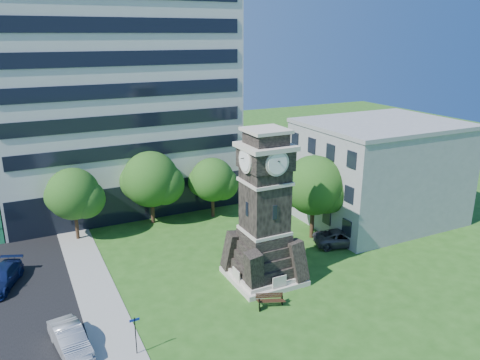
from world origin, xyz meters
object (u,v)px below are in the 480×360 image
park_bench (270,300)px  street_sign (135,332)px  car_street_mid (70,339)px  car_street_north (1,278)px  clock_tower (265,217)px  car_east_lot (342,238)px

park_bench → street_sign: (-9.99, -0.93, 1.07)m
car_street_mid → car_street_north: 11.05m
car_street_north → street_sign: bearing=-38.1°
clock_tower → car_street_north: size_ratio=2.34×
clock_tower → car_street_north: (-18.92, 7.90, -4.52)m
car_street_mid → park_bench: 13.62m
street_sign → clock_tower: bearing=19.8°
car_street_mid → park_bench: bearing=-14.7°
car_street_mid → street_sign: size_ratio=1.81×
car_street_north → street_sign: street_sign is taller
car_street_north → clock_tower: bearing=-0.9°
park_bench → street_sign: bearing=-152.1°
clock_tower → park_bench: (-1.58, -3.81, -4.74)m
car_street_mid → car_east_lot: 25.15m
car_street_mid → car_east_lot: bearing=1.4°
car_east_lot → street_sign: street_sign is taller
clock_tower → car_street_north: bearing=157.3°
car_street_north → street_sign: 14.65m
car_street_mid → car_street_north: car_street_mid is taller
clock_tower → car_east_lot: 10.82m
park_bench → car_street_mid: bearing=-163.0°
car_east_lot → street_sign: 22.26m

